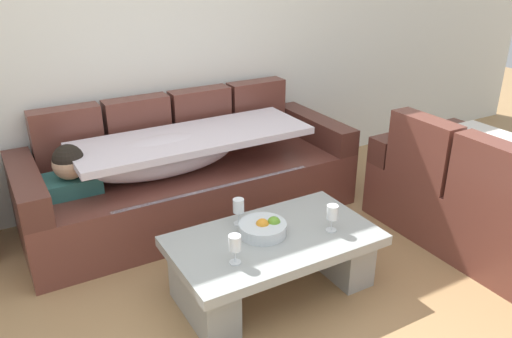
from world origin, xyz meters
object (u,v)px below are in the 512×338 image
at_px(wine_glass_far_back, 238,207).
at_px(fruit_bowl, 264,228).
at_px(coffee_table, 274,257).
at_px(wine_glass_near_left, 235,244).
at_px(couch_along_wall, 185,176).
at_px(wine_glass_near_right, 332,213).

bearing_deg(wine_glass_far_back, fruit_bowl, -68.25).
distance_m(coffee_table, wine_glass_near_left, 0.43).
relative_size(couch_along_wall, fruit_bowl, 8.71).
bearing_deg(wine_glass_near_left, couch_along_wall, 79.28).
height_order(couch_along_wall, fruit_bowl, couch_along_wall).
distance_m(wine_glass_near_right, wine_glass_far_back, 0.55).
distance_m(couch_along_wall, wine_glass_near_left, 1.30).
bearing_deg(fruit_bowl, coffee_table, -54.34).
distance_m(fruit_bowl, wine_glass_near_left, 0.34).
relative_size(wine_glass_near_left, wine_glass_near_right, 1.00).
xyz_separation_m(coffee_table, fruit_bowl, (-0.04, 0.05, 0.18)).
height_order(fruit_bowl, wine_glass_near_left, wine_glass_near_left).
height_order(coffee_table, wine_glass_near_left, wine_glass_near_left).
distance_m(couch_along_wall, wine_glass_near_right, 1.33).
distance_m(coffee_table, wine_glass_far_back, 0.36).
xyz_separation_m(couch_along_wall, wine_glass_near_right, (0.41, -1.25, 0.17)).
bearing_deg(wine_glass_far_back, coffee_table, -64.66).
bearing_deg(wine_glass_near_right, coffee_table, 160.93).
bearing_deg(couch_along_wall, fruit_bowl, -87.75).
bearing_deg(wine_glass_far_back, wine_glass_near_right, -38.16).
bearing_deg(wine_glass_far_back, wine_glass_near_left, -120.80).
xyz_separation_m(wine_glass_near_left, wine_glass_far_back, (0.21, 0.36, 0.00)).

